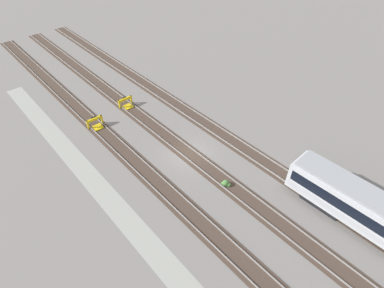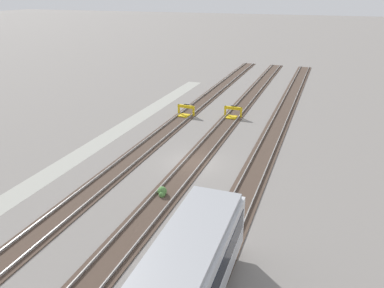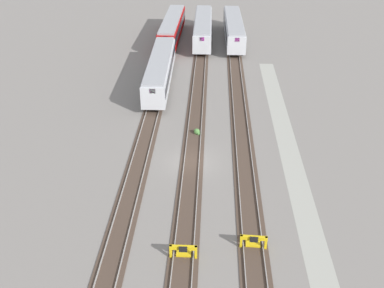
% 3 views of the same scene
% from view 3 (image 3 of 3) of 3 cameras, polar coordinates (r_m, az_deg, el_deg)
% --- Properties ---
extents(ground_plane, '(400.00, 400.00, 0.00)m').
position_cam_3_polar(ground_plane, '(43.32, -0.02, -2.29)').
color(ground_plane, gray).
extents(service_walkway, '(54.00, 2.00, 0.01)m').
position_cam_3_polar(service_walkway, '(44.00, 12.66, -2.56)').
color(service_walkway, '#9E9E93').
rests_on(service_walkway, ground).
extents(rail_track_nearest, '(90.00, 2.23, 0.21)m').
position_cam_3_polar(rail_track_nearest, '(43.39, 6.71, -2.40)').
color(rail_track_nearest, '#47382D').
rests_on(rail_track_nearest, ground).
extents(rail_track_near_inner, '(90.00, 2.24, 0.21)m').
position_cam_3_polar(rail_track_near_inner, '(43.30, -0.02, -2.24)').
color(rail_track_near_inner, '#47382D').
rests_on(rail_track_near_inner, ground).
extents(rail_track_middle, '(90.00, 2.23, 0.21)m').
position_cam_3_polar(rail_track_middle, '(43.80, -6.69, -2.06)').
color(rail_track_middle, '#47382D').
rests_on(rail_track_middle, ground).
extents(subway_car_front_row_leftmost, '(18.04, 3.11, 3.70)m').
position_cam_3_polar(subway_car_front_row_leftmost, '(59.37, -4.08, 9.36)').
color(subway_car_front_row_leftmost, silver).
rests_on(subway_car_front_row_leftmost, ground).
extents(subway_car_front_row_left_inner, '(18.05, 3.17, 3.70)m').
position_cam_3_polar(subway_car_front_row_left_inner, '(77.04, 5.31, 14.35)').
color(subway_car_front_row_left_inner, silver).
rests_on(subway_car_front_row_left_inner, ground).
extents(subway_car_front_row_centre, '(18.06, 3.24, 3.70)m').
position_cam_3_polar(subway_car_front_row_centre, '(77.45, -2.54, 14.54)').
color(subway_car_front_row_centre, '#A80F0F').
rests_on(subway_car_front_row_centre, ground).
extents(subway_car_front_row_right_inner, '(18.02, 2.96, 3.70)m').
position_cam_3_polar(subway_car_front_row_right_inner, '(77.06, 1.40, 14.48)').
color(subway_car_front_row_right_inner, silver).
rests_on(subway_car_front_row_right_inner, ground).
extents(bumper_stop_nearest_track, '(1.38, 2.01, 1.22)m').
position_cam_3_polar(bumper_stop_nearest_track, '(34.24, 7.79, -12.05)').
color(bumper_stop_nearest_track, gold).
rests_on(bumper_stop_nearest_track, ground).
extents(bumper_stop_near_inner_track, '(1.34, 2.00, 1.22)m').
position_cam_3_polar(bumper_stop_near_inner_track, '(33.22, -1.08, -13.34)').
color(bumper_stop_near_inner_track, gold).
rests_on(bumper_stop_near_inner_track, ground).
extents(weed_clump, '(0.92, 0.70, 0.64)m').
position_cam_3_polar(weed_clump, '(47.98, 0.61, 1.58)').
color(weed_clump, '#4C7F3D').
rests_on(weed_clump, ground).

